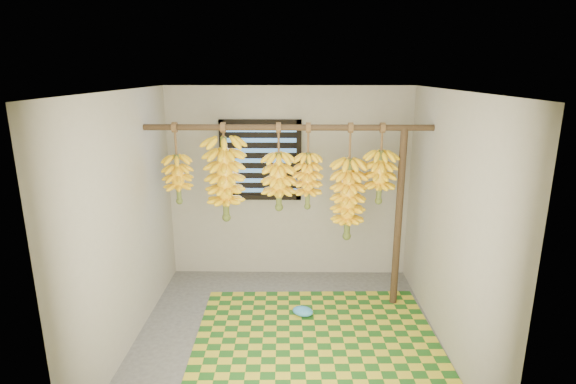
{
  "coord_description": "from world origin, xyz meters",
  "views": [
    {
      "loc": [
        0.06,
        -3.94,
        2.56
      ],
      "look_at": [
        0.0,
        0.55,
        1.35
      ],
      "focal_mm": 28.0,
      "sensor_mm": 36.0,
      "label": 1
    }
  ],
  "objects_px": {
    "banana_bunch_e": "(348,199)",
    "banana_bunch_b": "(225,179)",
    "woven_mat": "(316,337)",
    "banana_bunch_d": "(308,181)",
    "banana_bunch_a": "(178,179)",
    "support_post": "(398,220)",
    "banana_bunch_f": "(380,177)",
    "plastic_bag": "(303,311)",
    "banana_bunch_c": "(279,181)"
  },
  "relations": [
    {
      "from": "banana_bunch_f",
      "to": "banana_bunch_e",
      "type": "bearing_deg",
      "value": 180.0
    },
    {
      "from": "plastic_bag",
      "to": "banana_bunch_c",
      "type": "relative_size",
      "value": 0.25
    },
    {
      "from": "banana_bunch_c",
      "to": "banana_bunch_a",
      "type": "bearing_deg",
      "value": 180.0
    },
    {
      "from": "banana_bunch_b",
      "to": "banana_bunch_c",
      "type": "height_order",
      "value": "same"
    },
    {
      "from": "banana_bunch_e",
      "to": "woven_mat",
      "type": "bearing_deg",
      "value": -116.43
    },
    {
      "from": "banana_bunch_f",
      "to": "support_post",
      "type": "bearing_deg",
      "value": 0.0
    },
    {
      "from": "support_post",
      "to": "banana_bunch_b",
      "type": "bearing_deg",
      "value": -180.0
    },
    {
      "from": "support_post",
      "to": "banana_bunch_c",
      "type": "xyz_separation_m",
      "value": [
        -1.3,
        0.0,
        0.43
      ]
    },
    {
      "from": "banana_bunch_d",
      "to": "banana_bunch_f",
      "type": "relative_size",
      "value": 1.08
    },
    {
      "from": "banana_bunch_c",
      "to": "banana_bunch_d",
      "type": "relative_size",
      "value": 1.01
    },
    {
      "from": "plastic_bag",
      "to": "banana_bunch_d",
      "type": "distance_m",
      "value": 1.41
    },
    {
      "from": "support_post",
      "to": "banana_bunch_f",
      "type": "height_order",
      "value": "banana_bunch_f"
    },
    {
      "from": "woven_mat",
      "to": "banana_bunch_f",
      "type": "distance_m",
      "value": 1.78
    },
    {
      "from": "plastic_bag",
      "to": "banana_bunch_c",
      "type": "height_order",
      "value": "banana_bunch_c"
    },
    {
      "from": "banana_bunch_a",
      "to": "support_post",
      "type": "bearing_deg",
      "value": -0.0
    },
    {
      "from": "support_post",
      "to": "plastic_bag",
      "type": "bearing_deg",
      "value": -163.71
    },
    {
      "from": "banana_bunch_c",
      "to": "woven_mat",
      "type": "bearing_deg",
      "value": -61.52
    },
    {
      "from": "woven_mat",
      "to": "banana_bunch_d",
      "type": "relative_size",
      "value": 2.59
    },
    {
      "from": "woven_mat",
      "to": "plastic_bag",
      "type": "xyz_separation_m",
      "value": [
        -0.13,
        0.41,
        0.05
      ]
    },
    {
      "from": "banana_bunch_c",
      "to": "banana_bunch_e",
      "type": "height_order",
      "value": "same"
    },
    {
      "from": "banana_bunch_b",
      "to": "banana_bunch_f",
      "type": "bearing_deg",
      "value": 0.0
    },
    {
      "from": "banana_bunch_c",
      "to": "banana_bunch_f",
      "type": "distance_m",
      "value": 1.07
    },
    {
      "from": "support_post",
      "to": "banana_bunch_d",
      "type": "bearing_deg",
      "value": 180.0
    },
    {
      "from": "woven_mat",
      "to": "support_post",
      "type": "bearing_deg",
      "value": 38.12
    },
    {
      "from": "support_post",
      "to": "banana_bunch_a",
      "type": "xyz_separation_m",
      "value": [
        -2.38,
        0.0,
        0.45
      ]
    },
    {
      "from": "banana_bunch_f",
      "to": "plastic_bag",
      "type": "bearing_deg",
      "value": -159.47
    },
    {
      "from": "support_post",
      "to": "banana_bunch_e",
      "type": "relative_size",
      "value": 1.59
    },
    {
      "from": "support_post",
      "to": "woven_mat",
      "type": "distance_m",
      "value": 1.53
    },
    {
      "from": "plastic_bag",
      "to": "banana_bunch_f",
      "type": "bearing_deg",
      "value": 20.53
    },
    {
      "from": "support_post",
      "to": "banana_bunch_e",
      "type": "xyz_separation_m",
      "value": [
        -0.56,
        0.0,
        0.23
      ]
    },
    {
      "from": "woven_mat",
      "to": "banana_bunch_f",
      "type": "bearing_deg",
      "value": 46.3
    },
    {
      "from": "woven_mat",
      "to": "banana_bunch_e",
      "type": "bearing_deg",
      "value": 63.57
    },
    {
      "from": "banana_bunch_a",
      "to": "banana_bunch_e",
      "type": "bearing_deg",
      "value": -0.0
    },
    {
      "from": "woven_mat",
      "to": "banana_bunch_b",
      "type": "bearing_deg",
      "value": 143.36
    },
    {
      "from": "banana_bunch_e",
      "to": "banana_bunch_a",
      "type": "bearing_deg",
      "value": 180.0
    },
    {
      "from": "banana_bunch_b",
      "to": "banana_bunch_e",
      "type": "bearing_deg",
      "value": 0.0
    },
    {
      "from": "banana_bunch_e",
      "to": "banana_bunch_b",
      "type": "bearing_deg",
      "value": -180.0
    },
    {
      "from": "banana_bunch_b",
      "to": "banana_bunch_d",
      "type": "xyz_separation_m",
      "value": [
        0.88,
        0.0,
        -0.02
      ]
    },
    {
      "from": "banana_bunch_d",
      "to": "banana_bunch_f",
      "type": "xyz_separation_m",
      "value": [
        0.76,
        0.0,
        0.04
      ]
    },
    {
      "from": "banana_bunch_b",
      "to": "banana_bunch_c",
      "type": "distance_m",
      "value": 0.57
    },
    {
      "from": "banana_bunch_b",
      "to": "banana_bunch_e",
      "type": "xyz_separation_m",
      "value": [
        1.32,
        0.0,
        -0.22
      ]
    },
    {
      "from": "support_post",
      "to": "woven_mat",
      "type": "relative_size",
      "value": 0.84
    },
    {
      "from": "banana_bunch_a",
      "to": "banana_bunch_d",
      "type": "distance_m",
      "value": 1.39
    },
    {
      "from": "banana_bunch_a",
      "to": "banana_bunch_d",
      "type": "bearing_deg",
      "value": -0.0
    },
    {
      "from": "banana_bunch_b",
      "to": "banana_bunch_a",
      "type": "bearing_deg",
      "value": 180.0
    },
    {
      "from": "banana_bunch_d",
      "to": "woven_mat",
      "type": "bearing_deg",
      "value": -83.58
    },
    {
      "from": "banana_bunch_e",
      "to": "banana_bunch_d",
      "type": "bearing_deg",
      "value": 180.0
    },
    {
      "from": "plastic_bag",
      "to": "banana_bunch_b",
      "type": "bearing_deg",
      "value": 160.03
    },
    {
      "from": "banana_bunch_c",
      "to": "banana_bunch_d",
      "type": "height_order",
      "value": "same"
    },
    {
      "from": "support_post",
      "to": "banana_bunch_d",
      "type": "distance_m",
      "value": 1.08
    }
  ]
}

